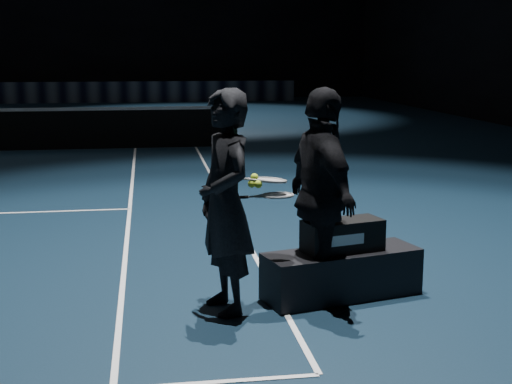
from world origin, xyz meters
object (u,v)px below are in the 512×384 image
player_b (322,197)px  racket_lower (277,195)px  racket_bag (343,236)px  tennis_balls (255,182)px  racket_upper (270,180)px  player_a (225,202)px  player_bench (342,274)px

player_b → racket_lower: (-0.40, -0.04, 0.04)m
racket_bag → player_b: 0.44m
player_b → tennis_balls: player_b is taller
racket_lower → racket_upper: 0.14m
racket_lower → racket_upper: (-0.05, 0.03, 0.13)m
racket_upper → player_a: bearing=-178.3°
player_a → racket_upper: 0.43m
player_a → racket_upper: player_a is taller
racket_upper → tennis_balls: (-0.14, -0.05, -0.00)m
player_a → tennis_balls: 0.30m
racket_lower → racket_upper: racket_upper is taller
tennis_balls → player_a: bearing=-172.7°
player_bench → racket_lower: size_ratio=2.08×
racket_lower → racket_bag: bearing=5.6°
player_a → racket_lower: (0.45, 0.05, 0.04)m
player_bench → racket_lower: 0.99m
racket_bag → racket_upper: bearing=174.0°
player_bench → player_b: player_b is taller
player_bench → racket_upper: racket_upper is taller
racket_bag → racket_upper: 0.86m
racket_bag → tennis_balls: 0.98m
player_a → player_b: (0.85, 0.09, 0.00)m
player_bench → racket_lower: racket_lower is taller
player_bench → tennis_balls: 1.21m
player_b → racket_lower: size_ratio=2.76×
player_a → tennis_balls: player_a is taller
racket_bag → racket_lower: bearing=177.8°
player_a → racket_upper: size_ratio=2.76×
racket_bag → racket_upper: (-0.67, -0.09, 0.53)m
player_a → racket_upper: bearing=85.4°
player_a → tennis_balls: (0.25, 0.03, 0.16)m
player_b → tennis_balls: size_ratio=15.63×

